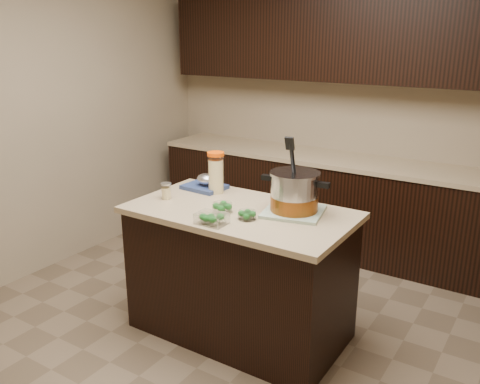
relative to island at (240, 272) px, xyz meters
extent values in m
plane|color=brown|center=(0.00, 0.00, -0.45)|extent=(4.00, 4.00, 0.00)
cube|color=tan|center=(0.00, 2.00, 0.90)|extent=(4.00, 0.04, 2.70)
cube|color=tan|center=(-2.00, 0.00, 0.90)|extent=(0.04, 4.00, 2.70)
cube|color=black|center=(0.00, 1.70, -0.02)|extent=(3.60, 0.60, 0.86)
cube|color=tan|center=(0.00, 1.70, 0.43)|extent=(3.60, 0.63, 0.04)
cube|color=black|center=(0.00, 1.82, 1.50)|extent=(3.60, 0.35, 0.75)
cube|color=black|center=(0.00, 0.00, -0.02)|extent=(1.40, 0.75, 0.86)
cube|color=tan|center=(0.00, 0.00, 0.43)|extent=(1.46, 0.81, 0.04)
cube|color=#547D5D|center=(0.32, 0.13, 0.46)|extent=(0.43, 0.43, 0.02)
cylinder|color=#B7B7BC|center=(0.32, 0.13, 0.58)|extent=(0.33, 0.33, 0.23)
cylinder|color=brown|center=(0.32, 0.13, 0.52)|extent=(0.33, 0.33, 0.10)
cylinder|color=#B7B7BC|center=(0.32, 0.13, 0.71)|extent=(0.35, 0.35, 0.02)
cube|color=black|center=(0.14, 0.11, 0.66)|extent=(0.08, 0.05, 0.03)
cube|color=black|center=(0.51, 0.15, 0.66)|extent=(0.08, 0.05, 0.03)
cylinder|color=black|center=(0.32, 0.10, 0.78)|extent=(0.04, 0.13, 0.29)
cylinder|color=beige|center=(-0.34, 0.22, 0.57)|extent=(0.13, 0.13, 0.24)
cylinder|color=white|center=(-0.34, 0.22, 0.58)|extent=(0.14, 0.14, 0.27)
cylinder|color=#FF5005|center=(-0.34, 0.22, 0.73)|extent=(0.15, 0.15, 0.02)
cylinder|color=beige|center=(-0.55, -0.08, 0.49)|extent=(0.08, 0.08, 0.08)
cylinder|color=white|center=(-0.55, -0.08, 0.50)|extent=(0.09, 0.09, 0.10)
cylinder|color=silver|center=(-0.55, -0.08, 0.56)|extent=(0.09, 0.09, 0.02)
cylinder|color=silver|center=(-0.07, -0.10, 0.48)|extent=(0.14, 0.14, 0.06)
cylinder|color=silver|center=(0.13, -0.13, 0.47)|extent=(0.13, 0.13, 0.05)
cube|color=silver|center=(-0.01, -0.31, 0.48)|extent=(0.19, 0.14, 0.07)
cube|color=navy|center=(-0.47, 0.25, 0.46)|extent=(0.30, 0.25, 0.03)
ellipsoid|color=silver|center=(-0.45, 0.24, 0.52)|extent=(0.15, 0.12, 0.08)
camera|label=1|loc=(1.68, -2.61, 1.54)|focal=38.00mm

